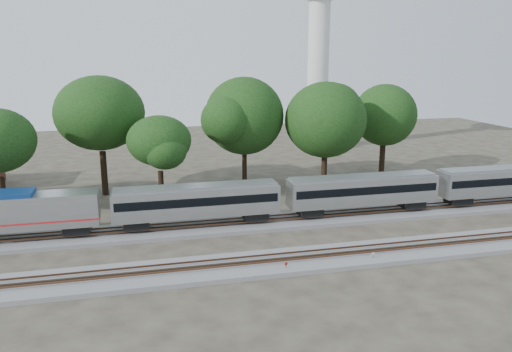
{
  "coord_description": "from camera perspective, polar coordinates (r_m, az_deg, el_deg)",
  "views": [
    {
      "loc": [
        -6.59,
        -40.85,
        16.9
      ],
      "look_at": [
        4.41,
        5.0,
        5.42
      ],
      "focal_mm": 35.0,
      "sensor_mm": 36.0,
      "label": 1
    }
  ],
  "objects": [
    {
      "name": "train",
      "position": [
        58.27,
        20.03,
        -0.92
      ],
      "size": [
        102.05,
        2.91,
        4.28
      ],
      "color": "#B3B6BA",
      "rests_on": "ground"
    },
    {
      "name": "track_near",
      "position": [
        40.99,
        -3.11,
        -10.37
      ],
      "size": [
        160.0,
        5.0,
        0.73
      ],
      "color": "slate",
      "rests_on": "ground"
    },
    {
      "name": "tree_5",
      "position": [
        64.0,
        -1.36,
        6.86
      ],
      "size": [
        9.46,
        9.46,
        13.34
      ],
      "color": "black",
      "rests_on": "ground"
    },
    {
      "name": "tree_4",
      "position": [
        56.77,
        -11.02,
        3.97
      ],
      "size": [
        7.71,
        7.71,
        10.87
      ],
      "color": "black",
      "rests_on": "ground"
    },
    {
      "name": "ground",
      "position": [
        44.7,
        -4.05,
        -8.56
      ],
      "size": [
        160.0,
        160.0,
        0.0
      ],
      "primitive_type": "plane",
      "color": "#383328",
      "rests_on": "ground"
    },
    {
      "name": "tree_6",
      "position": [
        63.77,
        7.97,
        6.35
      ],
      "size": [
        9.07,
        9.07,
        12.78
      ],
      "color": "black",
      "rests_on": "ground"
    },
    {
      "name": "switch_lever",
      "position": [
        41.7,
        6.89,
        -10.1
      ],
      "size": [
        0.54,
        0.37,
        0.3
      ],
      "primitive_type": "cube",
      "rotation": [
        0.0,
        0.0,
        0.15
      ],
      "color": "#512D19",
      "rests_on": "ground"
    },
    {
      "name": "tree_7",
      "position": [
        72.78,
        14.49,
        6.75
      ],
      "size": [
        8.81,
        8.81,
        12.42
      ],
      "color": "black",
      "rests_on": "ground"
    },
    {
      "name": "switch_stand_white",
      "position": [
        43.24,
        13.25,
        -8.9
      ],
      "size": [
        0.28,
        0.05,
        0.88
      ],
      "rotation": [
        0.0,
        0.0,
        0.05
      ],
      "color": "#512D19",
      "rests_on": "ground"
    },
    {
      "name": "switch_stand_red",
      "position": [
        40.36,
        3.46,
        -10.21
      ],
      "size": [
        0.28,
        0.09,
        0.89
      ],
      "rotation": [
        0.0,
        0.0,
        0.22
      ],
      "color": "#512D19",
      "rests_on": "ground"
    },
    {
      "name": "track_far",
      "position": [
        50.17,
        -5.19,
        -5.81
      ],
      "size": [
        160.0,
        5.0,
        0.73
      ],
      "color": "slate",
      "rests_on": "ground"
    },
    {
      "name": "tree_3",
      "position": [
        62.83,
        -17.43,
        6.87
      ],
      "size": [
        10.3,
        10.3,
        14.52
      ],
      "color": "black",
      "rests_on": "ground"
    }
  ]
}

